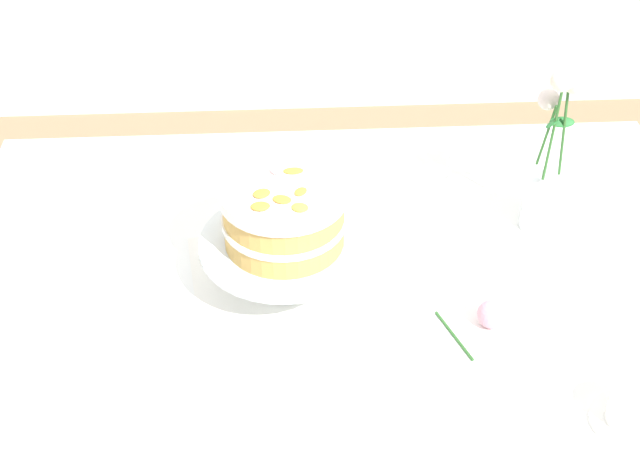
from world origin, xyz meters
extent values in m
cube|color=white|center=(0.00, 0.00, 0.72)|extent=(1.40, 1.00, 0.03)
cylinder|color=brown|center=(-0.60, 0.40, 0.35)|extent=(0.06, 0.06, 0.71)
cylinder|color=brown|center=(0.60, 0.40, 0.35)|extent=(0.06, 0.06, 0.71)
cube|color=white|center=(-0.10, -0.01, 0.74)|extent=(0.36, 0.36, 0.00)
cylinder|color=silver|center=(-0.10, -0.01, 0.75)|extent=(0.11, 0.11, 0.01)
cylinder|color=silver|center=(-0.10, -0.01, 0.79)|extent=(0.03, 0.03, 0.07)
cylinder|color=silver|center=(-0.10, -0.01, 0.83)|extent=(0.29, 0.29, 0.01)
cylinder|color=tan|center=(-0.10, -0.01, 0.86)|extent=(0.20, 0.20, 0.04)
cylinder|color=white|center=(-0.10, -0.01, 0.88)|extent=(0.21, 0.21, 0.01)
cylinder|color=tan|center=(-0.10, -0.01, 0.91)|extent=(0.20, 0.20, 0.04)
cylinder|color=white|center=(-0.10, -0.01, 0.94)|extent=(0.21, 0.21, 0.02)
ellipsoid|color=orange|center=(-0.14, -0.06, 0.95)|extent=(0.03, 0.02, 0.01)
ellipsoid|color=yellow|center=(-0.07, -0.07, 0.95)|extent=(0.03, 0.03, 0.01)
ellipsoid|color=orange|center=(-0.13, -0.03, 0.95)|extent=(0.04, 0.04, 0.01)
ellipsoid|color=pink|center=(-0.11, 0.04, 0.95)|extent=(0.03, 0.03, 0.01)
ellipsoid|color=orange|center=(-0.08, 0.04, 0.95)|extent=(0.03, 0.02, 0.00)
ellipsoid|color=orange|center=(-0.07, -0.02, 0.95)|extent=(0.03, 0.03, 0.00)
ellipsoid|color=orange|center=(-0.10, -0.04, 0.95)|extent=(0.04, 0.03, 0.00)
cylinder|color=silver|center=(0.38, 0.13, 0.78)|extent=(0.07, 0.07, 0.08)
cone|color=silver|center=(0.38, 0.13, 0.85)|extent=(0.09, 0.09, 0.06)
cylinder|color=#2D6028|center=(0.40, 0.13, 0.96)|extent=(0.02, 0.01, 0.19)
sphere|color=#EBECCD|center=(0.40, 0.13, 1.05)|extent=(0.05, 0.05, 0.05)
ellipsoid|color=#236B2D|center=(0.39, 0.14, 0.97)|extent=(0.05, 0.02, 0.02)
cylinder|color=#2D6028|center=(0.37, 0.16, 0.93)|extent=(0.01, 0.03, 0.14)
sphere|color=silver|center=(0.37, 0.17, 1.00)|extent=(0.04, 0.04, 0.04)
cylinder|color=#2D6028|center=(0.37, 0.12, 0.96)|extent=(0.01, 0.02, 0.20)
sphere|color=silver|center=(0.37, 0.12, 1.06)|extent=(0.04, 0.04, 0.04)
ellipsoid|color=#236B2D|center=(0.37, 0.13, 0.97)|extent=(0.04, 0.05, 0.01)
cylinder|color=white|center=(0.40, -0.34, 0.74)|extent=(0.11, 0.11, 0.01)
cylinder|color=white|center=(0.40, -0.34, 0.77)|extent=(0.07, 0.07, 0.05)
cylinder|color=#2D6028|center=(0.17, -0.15, 0.74)|extent=(0.05, 0.11, 0.01)
sphere|color=pink|center=(0.24, -0.12, 0.76)|extent=(0.05, 0.05, 0.05)
camera|label=1|loc=(-0.10, -1.16, 1.77)|focal=49.45mm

